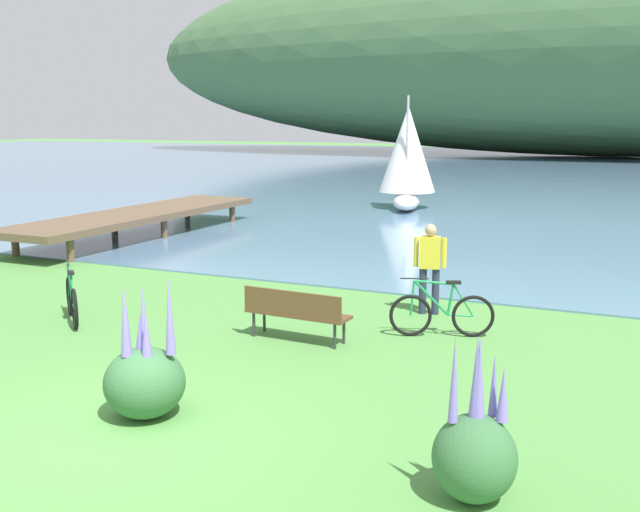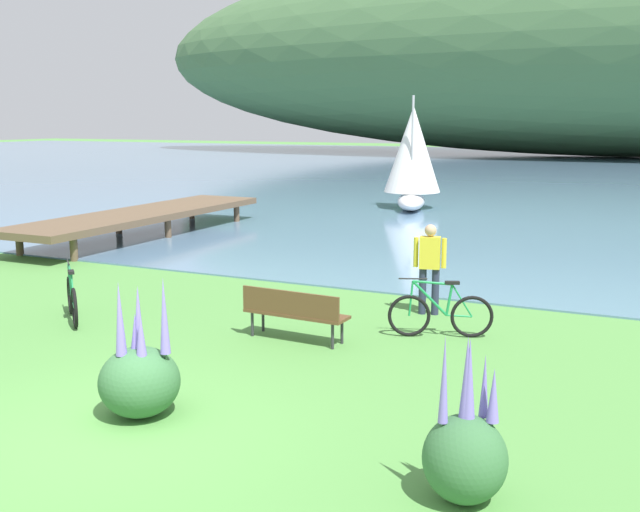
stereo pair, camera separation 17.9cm
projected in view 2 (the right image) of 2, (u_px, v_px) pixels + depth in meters
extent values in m
plane|color=#518E42|center=(103.00, 435.00, 8.59)|extent=(200.00, 200.00, 0.00)
cube|color=#5B7F9E|center=(577.00, 172.00, 51.31)|extent=(180.00, 80.00, 0.04)
ellipsoid|color=#42663D|center=(630.00, 43.00, 68.94)|extent=(101.80, 28.00, 21.26)
cube|color=brown|center=(296.00, 314.00, 12.22)|extent=(1.82, 0.58, 0.05)
cube|color=brown|center=(290.00, 303.00, 11.99)|extent=(1.80, 0.14, 0.40)
cylinder|color=#2D2D33|center=(263.00, 319.00, 12.76)|extent=(0.05, 0.05, 0.45)
cylinder|color=#2D2D33|center=(342.00, 330.00, 12.05)|extent=(0.05, 0.05, 0.45)
cylinder|color=#2D2D33|center=(252.00, 323.00, 12.47)|extent=(0.05, 0.05, 0.45)
cylinder|color=#2D2D33|center=(333.00, 336.00, 11.76)|extent=(0.05, 0.05, 0.45)
torus|color=black|center=(70.00, 295.00, 13.89)|extent=(0.57, 0.53, 0.72)
torus|color=black|center=(75.00, 308.00, 12.93)|extent=(0.57, 0.53, 0.72)
cylinder|color=#1E8C4C|center=(70.00, 283.00, 13.52)|extent=(0.48, 0.44, 0.61)
cylinder|color=#1E8C4C|center=(70.00, 269.00, 13.44)|extent=(0.51, 0.47, 0.09)
cylinder|color=#1E8C4C|center=(72.00, 288.00, 13.23)|extent=(0.12, 0.12, 0.54)
cylinder|color=#1E8C4C|center=(74.00, 305.00, 13.12)|extent=(0.34, 0.31, 0.05)
cylinder|color=#1E8C4C|center=(73.00, 291.00, 13.04)|extent=(0.29, 0.27, 0.56)
cylinder|color=#1E8C4C|center=(69.00, 280.00, 13.81)|extent=(0.09, 0.08, 0.60)
cube|color=black|center=(71.00, 272.00, 13.14)|extent=(0.25, 0.24, 0.05)
cylinder|color=black|center=(68.00, 262.00, 13.72)|extent=(0.37, 0.34, 0.02)
torus|color=black|center=(409.00, 316.00, 12.43)|extent=(0.69, 0.32, 0.72)
torus|color=black|center=(472.00, 317.00, 12.36)|extent=(0.69, 0.32, 0.72)
cylinder|color=#1E8C4C|center=(430.00, 298.00, 12.35)|extent=(0.58, 0.27, 0.61)
cylinder|color=#1E8C4C|center=(433.00, 283.00, 12.30)|extent=(0.63, 0.28, 0.09)
cylinder|color=#1E8C4C|center=(449.00, 300.00, 12.34)|extent=(0.13, 0.09, 0.54)
cylinder|color=#1E8C4C|center=(459.00, 316.00, 12.38)|extent=(0.41, 0.19, 0.05)
cylinder|color=#1E8C4C|center=(462.00, 301.00, 12.32)|extent=(0.35, 0.16, 0.56)
cylinder|color=#1E8C4C|center=(411.00, 298.00, 12.37)|extent=(0.09, 0.07, 0.60)
cube|color=black|center=(452.00, 283.00, 12.28)|extent=(0.26, 0.18, 0.05)
cylinder|color=black|center=(413.00, 279.00, 12.31)|extent=(0.45, 0.20, 0.02)
cylinder|color=#282D47|center=(422.00, 291.00, 13.86)|extent=(0.14, 0.14, 0.88)
cylinder|color=#282D47|center=(435.00, 292.00, 13.81)|extent=(0.14, 0.14, 0.88)
cube|color=yellow|center=(430.00, 253.00, 13.70)|extent=(0.42, 0.30, 0.60)
sphere|color=tan|center=(431.00, 230.00, 13.62)|extent=(0.22, 0.22, 0.22)
cylinder|color=yellow|center=(416.00, 252.00, 13.76)|extent=(0.09, 0.09, 0.56)
cylinder|color=yellow|center=(444.00, 253.00, 13.64)|extent=(0.09, 0.09, 0.56)
ellipsoid|color=#386B3D|center=(465.00, 459.00, 7.04)|extent=(0.82, 0.82, 0.86)
cylinder|color=#386B3D|center=(492.00, 428.00, 6.98)|extent=(0.02, 0.02, 0.12)
cone|color=#8470D1|center=(494.00, 395.00, 6.92)|extent=(0.12, 0.12, 0.53)
cylinder|color=#386B3D|center=(442.00, 428.00, 6.97)|extent=(0.02, 0.02, 0.12)
cone|color=#8470D1|center=(444.00, 379.00, 6.88)|extent=(0.10, 0.10, 0.85)
cylinder|color=#386B3D|center=(465.00, 424.00, 7.05)|extent=(0.02, 0.02, 0.12)
cone|color=#8470D1|center=(466.00, 384.00, 6.98)|extent=(0.10, 0.10, 0.69)
cylinder|color=#386B3D|center=(467.00, 428.00, 6.98)|extent=(0.02, 0.02, 0.12)
cone|color=#8470D1|center=(469.00, 380.00, 6.89)|extent=(0.14, 0.14, 0.82)
cylinder|color=#386B3D|center=(465.00, 427.00, 6.99)|extent=(0.02, 0.02, 0.12)
cone|color=#8470D1|center=(467.00, 379.00, 6.90)|extent=(0.14, 0.14, 0.84)
cylinder|color=#386B3D|center=(483.00, 422.00, 7.10)|extent=(0.02, 0.02, 0.12)
cone|color=#8470D1|center=(484.00, 386.00, 7.03)|extent=(0.09, 0.09, 0.63)
ellipsoid|color=#386B3D|center=(140.00, 382.00, 9.08)|extent=(1.00, 1.00, 0.87)
cylinder|color=#386B3D|center=(142.00, 361.00, 8.87)|extent=(0.02, 0.02, 0.12)
cone|color=#8470D1|center=(141.00, 333.00, 8.81)|extent=(0.13, 0.13, 0.56)
cylinder|color=#386B3D|center=(141.00, 356.00, 9.07)|extent=(0.02, 0.02, 0.12)
cone|color=#8470D1|center=(139.00, 318.00, 8.98)|extent=(0.11, 0.11, 0.83)
cylinder|color=#386B3D|center=(140.00, 356.00, 9.03)|extent=(0.02, 0.02, 0.12)
cone|color=#8470D1|center=(139.00, 320.00, 8.95)|extent=(0.14, 0.14, 0.80)
cylinder|color=#386B3D|center=(166.00, 358.00, 8.97)|extent=(0.02, 0.02, 0.12)
cone|color=#8470D1|center=(164.00, 316.00, 8.88)|extent=(0.13, 0.13, 0.95)
cylinder|color=#386B3D|center=(122.00, 360.00, 8.90)|extent=(0.02, 0.02, 0.12)
cone|color=#8470D1|center=(120.00, 319.00, 8.81)|extent=(0.14, 0.14, 0.91)
cylinder|color=#386B3D|center=(137.00, 356.00, 9.04)|extent=(0.02, 0.02, 0.12)
cone|color=#8470D1|center=(136.00, 333.00, 8.98)|extent=(0.14, 0.14, 0.48)
ellipsoid|color=white|center=(411.00, 201.00, 29.71)|extent=(2.10, 3.98, 0.67)
cylinder|color=#B2B2B2|center=(412.00, 145.00, 29.00)|extent=(0.10, 0.10, 3.83)
cone|color=white|center=(413.00, 149.00, 29.68)|extent=(2.81, 2.81, 3.44)
cube|color=brown|center=(142.00, 214.00, 22.95)|extent=(2.40, 10.00, 0.20)
cylinder|color=brown|center=(19.00, 244.00, 19.86)|extent=(0.20, 0.20, 0.60)
cylinder|color=brown|center=(74.00, 250.00, 19.06)|extent=(0.20, 0.20, 0.60)
cylinder|color=brown|center=(119.00, 225.00, 23.42)|extent=(0.20, 0.20, 0.60)
cylinder|color=brown|center=(168.00, 229.00, 22.62)|extent=(0.20, 0.20, 0.60)
cylinder|color=brown|center=(192.00, 211.00, 26.98)|extent=(0.20, 0.20, 0.60)
cylinder|color=brown|center=(237.00, 214.00, 26.17)|extent=(0.20, 0.20, 0.60)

